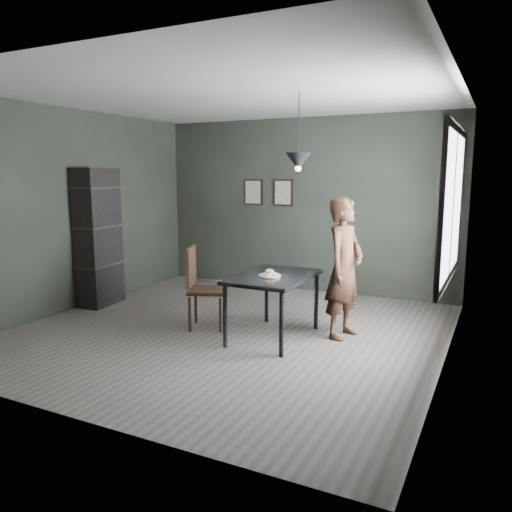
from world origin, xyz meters
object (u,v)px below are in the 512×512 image
at_px(pendant_lamp, 298,161).
at_px(white_plate, 270,276).
at_px(cafe_table, 273,282).
at_px(woman, 344,268).
at_px(wood_chair, 200,282).
at_px(shelf_unit, 98,237).

bearing_deg(pendant_lamp, white_plate, -143.55).
height_order(cafe_table, pendant_lamp, pendant_lamp).
distance_m(cafe_table, pendant_lamp, 1.41).
distance_m(cafe_table, woman, 0.84).
bearing_deg(cafe_table, white_plate, -94.15).
bearing_deg(wood_chair, cafe_table, -19.54).
distance_m(woman, shelf_unit, 3.65).
relative_size(white_plate, pendant_lamp, 0.27).
bearing_deg(wood_chair, white_plate, -24.77).
relative_size(wood_chair, shelf_unit, 0.51).
xyz_separation_m(cafe_table, white_plate, (-0.01, -0.09, 0.08)).
bearing_deg(pendant_lamp, wood_chair, -173.46).
distance_m(white_plate, pendant_lamp, 1.33).
xyz_separation_m(cafe_table, wood_chair, (-0.98, -0.04, -0.09)).
bearing_deg(white_plate, pendant_lamp, 36.45).
bearing_deg(shelf_unit, pendant_lamp, -8.27).
bearing_deg(shelf_unit, cafe_table, -10.47).
bearing_deg(woman, wood_chair, 115.79).
height_order(white_plate, wood_chair, wood_chair).
bearing_deg(cafe_table, shelf_unit, 174.89).
bearing_deg(wood_chair, pendant_lamp, -15.41).
bearing_deg(white_plate, wood_chair, 177.17).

